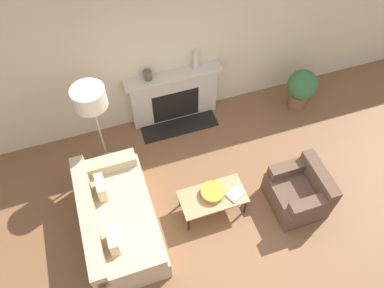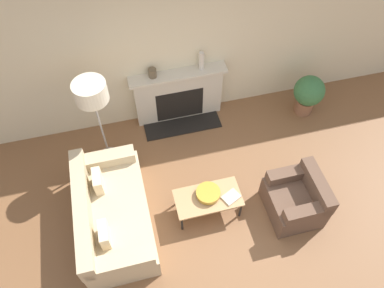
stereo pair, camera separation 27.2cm
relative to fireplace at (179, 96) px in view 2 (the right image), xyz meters
name	(u,v)px [view 2 (the right image)]	position (x,y,z in m)	size (l,w,h in m)	color
ground_plane	(214,233)	(-0.03, -2.37, -0.50)	(18.00, 18.00, 0.00)	brown
wall_back	(173,47)	(-0.03, 0.15, 0.95)	(18.00, 0.06, 2.90)	beige
fireplace	(179,96)	(0.00, 0.00, 0.00)	(1.63, 0.59, 1.03)	beige
couch	(111,214)	(-1.42, -1.86, -0.21)	(0.97, 1.85, 0.76)	tan
armchair_near	(297,199)	(1.24, -2.29, -0.21)	(0.74, 0.82, 0.73)	brown
coffee_table	(208,198)	(-0.02, -1.98, -0.15)	(0.97, 0.50, 0.39)	tan
bowl	(208,193)	(-0.01, -1.94, -0.06)	(0.35, 0.35, 0.09)	#BC8E2D
book	(231,197)	(0.30, -2.06, -0.10)	(0.30, 0.27, 0.02)	#B2A893
floor_lamp	(92,98)	(-1.35, -0.64, 0.93)	(0.47, 0.47, 1.70)	gray
mantel_vase_left	(152,73)	(-0.41, 0.02, 0.60)	(0.14, 0.14, 0.15)	brown
mantel_vase_center_left	(201,61)	(0.40, 0.02, 0.69)	(0.09, 0.09, 0.31)	beige
potted_plant	(309,93)	(2.24, -0.46, -0.04)	(0.54, 0.54, 0.79)	brown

